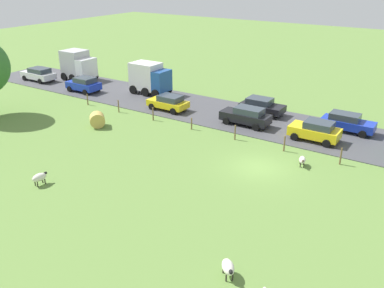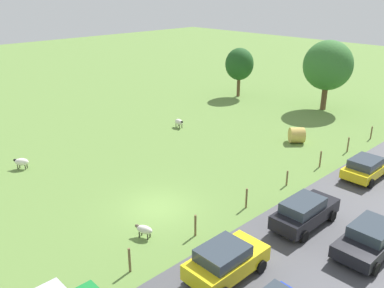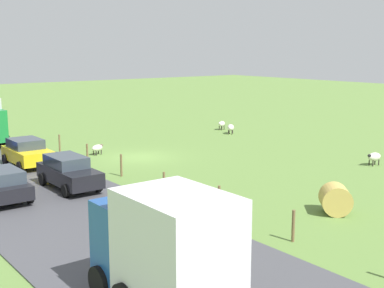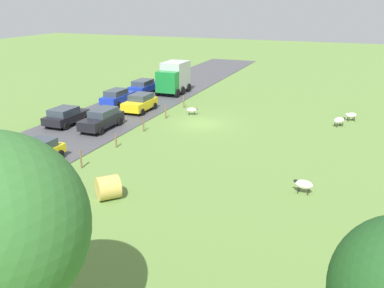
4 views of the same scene
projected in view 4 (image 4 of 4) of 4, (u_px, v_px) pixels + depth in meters
ground_plane at (202, 124)px, 36.91m from camera, size 160.00×160.00×0.00m
road_strip at (115, 114)px, 40.00m from camera, size 8.00×80.00×0.06m
sheep_0 at (351, 115)px, 37.61m from camera, size 1.07×0.83×0.77m
sheep_1 at (339, 120)px, 35.98m from camera, size 1.11×1.09×0.83m
sheep_2 at (192, 110)px, 39.62m from camera, size 1.09×0.76×0.70m
sheep_3 at (304, 185)px, 23.59m from camera, size 1.13×0.60×0.81m
hay_bale_0 at (108, 188)px, 22.96m from camera, size 1.77×1.77×1.31m
fence_post_0 at (184, 102)px, 42.11m from camera, size 0.12×0.12×1.28m
fence_post_1 at (166, 112)px, 38.37m from camera, size 0.12×0.12×1.26m
fence_post_2 at (143, 124)px, 34.61m from camera, size 0.12×0.12×1.27m
fence_post_3 at (116, 141)px, 30.89m from camera, size 0.12×0.12×1.06m
fence_post_4 at (81, 159)px, 27.11m from camera, size 0.12×0.12×1.26m
fence_post_5 at (35, 185)px, 23.36m from camera, size 0.12×0.12×1.23m
truck_1 at (174, 77)px, 47.90m from camera, size 2.68×4.54×3.56m
car_1 at (140, 102)px, 40.61m from camera, size 2.15×4.01×1.65m
car_2 at (36, 152)px, 27.69m from camera, size 2.11×4.02×1.50m
car_4 at (102, 119)px, 35.11m from camera, size 1.98×4.49×1.65m
car_5 at (66, 116)px, 36.25m from camera, size 2.20×4.18×1.53m
car_6 at (117, 97)px, 43.28m from camera, size 1.94×4.42×1.57m
car_7 at (144, 86)px, 48.57m from camera, size 2.11×4.60×1.54m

